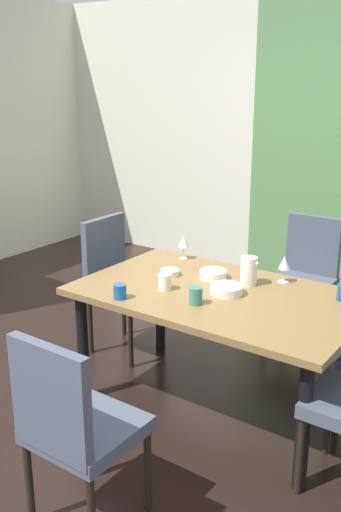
{
  "coord_description": "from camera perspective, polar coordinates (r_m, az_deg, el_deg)",
  "views": [
    {
      "loc": [
        2.34,
        -2.47,
        1.96
      ],
      "look_at": [
        0.3,
        0.4,
        0.85
      ],
      "focal_mm": 40.0,
      "sensor_mm": 36.0,
      "label": 1
    }
  ],
  "objects": [
    {
      "name": "pitcher_rear",
      "position": [
        3.46,
        7.86,
        -1.48
      ],
      "size": [
        0.11,
        0.1,
        0.18
      ],
      "color": "silver",
      "rests_on": "dining_table"
    },
    {
      "name": "wine_glass_south",
      "position": [
        3.53,
        11.31,
        -0.72
      ],
      "size": [
        0.07,
        0.07,
        0.17
      ],
      "color": "silver",
      "rests_on": "dining_table"
    },
    {
      "name": "back_panel_interior",
      "position": [
        6.58,
        -1.47,
        12.48
      ],
      "size": [
        2.49,
        0.1,
        2.76
      ],
      "primitive_type": "cube",
      "color": "silver",
      "rests_on": "ground_plane"
    },
    {
      "name": "dining_table",
      "position": [
        3.39,
        4.8,
        -4.94
      ],
      "size": [
        1.65,
        1.01,
        0.75
      ],
      "color": "olive",
      "rests_on": "ground_plane"
    },
    {
      "name": "serving_bowl_left",
      "position": [
        3.57,
        4.3,
        -1.84
      ],
      "size": [
        0.17,
        0.17,
        0.05
      ],
      "primitive_type": "cylinder",
      "color": "white",
      "rests_on": "dining_table"
    },
    {
      "name": "chair_left_far",
      "position": [
        4.18,
        -5.35,
        -2.24
      ],
      "size": [
        0.45,
        0.44,
        0.99
      ],
      "rotation": [
        0.0,
        0.0,
        -1.57
      ],
      "color": "#484F5D",
      "rests_on": "ground_plane"
    },
    {
      "name": "ground_plane",
      "position": [
        3.93,
        -7.16,
        -12.71
      ],
      "size": [
        5.67,
        5.66,
        0.02
      ],
      "primitive_type": "cube",
      "color": "black"
    },
    {
      "name": "chair_head_near",
      "position": [
        2.58,
        -9.67,
        -16.14
      ],
      "size": [
        0.44,
        0.44,
        0.96
      ],
      "color": "#484F5D",
      "rests_on": "ground_plane"
    },
    {
      "name": "cup_near_window",
      "position": [
        3.25,
        -5.08,
        -3.56
      ],
      "size": [
        0.08,
        0.08,
        0.08
      ],
      "primitive_type": "cylinder",
      "color": "#18589D",
      "rests_on": "dining_table"
    },
    {
      "name": "cup_west",
      "position": [
        3.37,
        -0.59,
        -2.62
      ],
      "size": [
        0.08,
        0.08,
        0.09
      ],
      "primitive_type": "cylinder",
      "color": "#E9EDCE",
      "rests_on": "dining_table"
    },
    {
      "name": "cup_right",
      "position": [
        3.16,
        2.54,
        -3.99
      ],
      "size": [
        0.07,
        0.07,
        0.1
      ],
      "primitive_type": "cylinder",
      "color": "#357B63",
      "rests_on": "dining_table"
    },
    {
      "name": "wine_glass_north",
      "position": [
        3.91,
        1.32,
        1.41
      ],
      "size": [
        0.07,
        0.07,
        0.16
      ],
      "color": "silver",
      "rests_on": "dining_table"
    },
    {
      "name": "chair_head_far",
      "position": [
        4.45,
        13.35,
        -1.57
      ],
      "size": [
        0.44,
        0.45,
        0.95
      ],
      "rotation": [
        0.0,
        0.0,
        3.14
      ],
      "color": "#484F5D",
      "rests_on": "ground_plane"
    },
    {
      "name": "serving_bowl_center",
      "position": [
        3.32,
        5.63,
        -3.36
      ],
      "size": [
        0.19,
        0.19,
        0.05
      ],
      "primitive_type": "cylinder",
      "color": "white",
      "rests_on": "dining_table"
    },
    {
      "name": "serving_bowl_east",
      "position": [
        3.62,
        -0.07,
        -1.65
      ],
      "size": [
        0.12,
        0.12,
        0.04
      ],
      "primitive_type": "cylinder",
      "color": "silver",
      "rests_on": "dining_table"
    }
  ]
}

